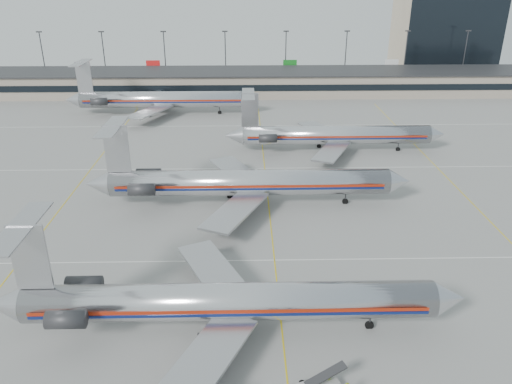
{
  "coord_description": "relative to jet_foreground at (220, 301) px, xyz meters",
  "views": [
    {
      "loc": [
        -3.33,
        -40.49,
        31.27
      ],
      "look_at": [
        -1.96,
        19.77,
        4.5
      ],
      "focal_mm": 35.0,
      "sensor_mm": 36.0,
      "label": 1
    }
  ],
  "objects": [
    {
      "name": "ground",
      "position": [
        5.79,
        2.44,
        -3.36
      ],
      "size": [
        260.0,
        260.0,
        0.0
      ],
      "primitive_type": "plane",
      "color": "gray",
      "rests_on": "ground"
    },
    {
      "name": "apron_markings",
      "position": [
        5.79,
        12.44,
        -3.35
      ],
      "size": [
        160.0,
        0.15,
        0.02
      ],
      "primitive_type": "cube",
      "color": "silver",
      "rests_on": "ground"
    },
    {
      "name": "terminal",
      "position": [
        5.79,
        100.41,
        -0.2
      ],
      "size": [
        162.0,
        17.0,
        6.25
      ],
      "color": "gray",
      "rests_on": "ground"
    },
    {
      "name": "light_mast_row",
      "position": [
        5.79,
        114.44,
        5.22
      ],
      "size": [
        163.6,
        0.4,
        15.28
      ],
      "color": "#38383D",
      "rests_on": "ground"
    },
    {
      "name": "distant_building",
      "position": [
        67.79,
        130.44,
        9.14
      ],
      "size": [
        30.0,
        20.0,
        25.0
      ],
      "primitive_type": "cube",
      "color": "tan",
      "rests_on": "ground"
    },
    {
      "name": "jet_foreground",
      "position": [
        0.0,
        0.0,
        0.0
      ],
      "size": [
        44.2,
        26.03,
        11.57
      ],
      "color": "silver",
      "rests_on": "ground"
    },
    {
      "name": "jet_second_row",
      "position": [
        2.1,
        27.85,
        0.18
      ],
      "size": [
        46.63,
        27.46,
        12.21
      ],
      "color": "silver",
      "rests_on": "ground"
    },
    {
      "name": "jet_third_row",
      "position": [
        18.57,
        51.02,
        -0.08
      ],
      "size": [
        41.23,
        25.36,
        11.27
      ],
      "color": "silver",
      "rests_on": "ground"
    },
    {
      "name": "jet_back_row",
      "position": [
        -17.79,
        78.54,
        0.26
      ],
      "size": [
        45.55,
        28.02,
        12.45
      ],
      "color": "silver",
      "rests_on": "ground"
    },
    {
      "name": "belt_loader",
      "position": [
        8.27,
        -7.54,
        -2.78
      ],
      "size": [
        4.21,
        2.33,
        2.16
      ],
      "rotation": [
        0.0,
        0.0,
        0.34
      ],
      "color": "gray",
      "rests_on": "ground"
    },
    {
      "name": "ramp_worker_near",
      "position": [
        9.2,
        -6.99,
        -2.55
      ],
      "size": [
        0.65,
        0.71,
        1.62
      ],
      "primitive_type": "imported",
      "rotation": [
        0.0,
        0.0,
        1.0
      ],
      "color": "#9BC112",
      "rests_on": "ground"
    }
  ]
}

